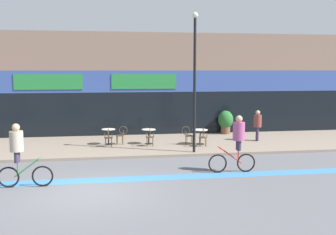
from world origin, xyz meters
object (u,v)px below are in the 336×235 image
object	(u,v)px
planter_pot	(226,121)
cafe_chair_2_side	(188,134)
cafe_chair_0_near	(108,136)
bistro_table_2	(200,134)
bistro_table_1	(149,133)
cafe_chair_2_near	(203,136)
lamp_post	(195,74)
cyclist_0	(237,140)
cafe_chair_1_near	(150,136)
bistro_table_0	(108,134)
pedestrian_near_end	(258,123)
cafe_chair_0_side	(121,134)
cyclist_1	(19,151)

from	to	relation	value
planter_pot	cafe_chair_2_side	bearing A→B (deg)	-133.66
cafe_chair_2_side	cafe_chair_0_near	bearing A→B (deg)	179.58
bistro_table_2	bistro_table_1	bearing A→B (deg)	169.39
cafe_chair_2_near	cafe_chair_2_side	world-z (taller)	same
lamp_post	cyclist_0	bearing A→B (deg)	-74.44
cafe_chair_1_near	bistro_table_0	bearing A→B (deg)	73.14
cyclist_0	pedestrian_near_end	world-z (taller)	cyclist_0
cafe_chair_0_side	cafe_chair_1_near	bearing A→B (deg)	157.54
cafe_chair_0_near	pedestrian_near_end	size ratio (longest dim) A/B	0.57
planter_pot	lamp_post	xyz separation A→B (m)	(-2.87, -4.69, 2.73)
cafe_chair_1_near	cyclist_1	xyz separation A→B (m)	(-4.78, -5.54, 0.55)
bistro_table_1	planter_pot	bearing A→B (deg)	27.92
cyclist_0	lamp_post	bearing A→B (deg)	-71.80
bistro_table_0	cafe_chair_0_near	bearing A→B (deg)	-90.33
cafe_chair_2_side	lamp_post	distance (m)	3.42
cafe_chair_0_near	cafe_chair_2_near	size ratio (longest dim) A/B	1.00
cafe_chair_1_near	cafe_chair_2_near	size ratio (longest dim) A/B	1.00
cafe_chair_1_near	lamp_post	size ratio (longest dim) A/B	0.15
bistro_table_1	cafe_chair_0_near	bearing A→B (deg)	-165.88
cafe_chair_1_near	cyclist_0	xyz separation A→B (m)	(2.70, -4.79, 0.58)
lamp_post	cafe_chair_2_near	bearing A→B (deg)	58.73
bistro_table_2	planter_pot	size ratio (longest dim) A/B	0.56
bistro_table_0	bistro_table_2	world-z (taller)	bistro_table_0
cafe_chair_0_side	bistro_table_1	bearing A→B (deg)	-178.36
cyclist_0	cafe_chair_2_side	bearing A→B (deg)	-77.83
bistro_table_0	planter_pot	distance (m)	7.04
cafe_chair_0_side	lamp_post	world-z (taller)	lamp_post
bistro_table_1	cafe_chair_2_side	world-z (taller)	cafe_chair_2_side
cafe_chair_2_side	planter_pot	world-z (taller)	planter_pot
cafe_chair_1_near	cyclist_0	size ratio (longest dim) A/B	0.43
cafe_chair_0_side	cyclist_1	bearing A→B (deg)	68.12
bistro_table_0	cafe_chair_0_side	distance (m)	0.63
cafe_chair_1_near	pedestrian_near_end	bearing A→B (deg)	-78.96
bistro_table_2	pedestrian_near_end	distance (m)	3.20
bistro_table_2	cyclist_1	size ratio (longest dim) A/B	0.36
cafe_chair_0_near	lamp_post	xyz separation A→B (m)	(3.77, -1.72, 2.94)
planter_pot	pedestrian_near_end	world-z (taller)	pedestrian_near_end
bistro_table_2	lamp_post	size ratio (longest dim) A/B	0.12
bistro_table_0	cyclist_0	world-z (taller)	cyclist_0
bistro_table_0	cyclist_0	distance (m)	7.26
cafe_chair_0_side	pedestrian_near_end	distance (m)	6.97
bistro_table_0	cafe_chair_2_side	bearing A→B (deg)	-8.89
bistro_table_2	lamp_post	distance (m)	3.48
cafe_chair_0_near	cafe_chair_0_side	world-z (taller)	same
cafe_chair_0_side	cyclist_0	distance (m)	6.87
cafe_chair_0_side	planter_pot	distance (m)	6.46
bistro_table_1	pedestrian_near_end	bearing A→B (deg)	0.43
planter_pot	lamp_post	distance (m)	6.14
cyclist_0	planter_pot	bearing A→B (deg)	-101.43
bistro_table_2	cafe_chair_1_near	world-z (taller)	cafe_chair_1_near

